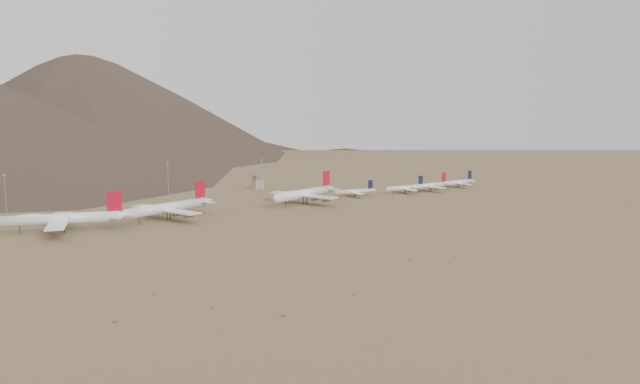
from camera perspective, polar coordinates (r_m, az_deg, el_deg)
ground at (r=414.84m, az=-0.69°, el=-1.82°), size 3000.00×3000.00×0.00m
mountain_ridge at (r=1256.21m, az=-26.20°, el=10.72°), size 4400.00×1000.00×300.00m
widebody_west at (r=375.31m, az=-22.51°, el=-2.28°), size 70.61×56.31×21.88m
widebody_centre at (r=397.21m, az=-13.78°, el=-1.40°), size 70.11×55.55×21.43m
widebody_east at (r=448.56m, az=-1.45°, el=-0.13°), size 70.03×55.56×21.46m
narrowbody_a at (r=484.68m, az=3.23°, el=0.05°), size 36.46×26.85×12.25m
narrowbody_b at (r=507.54m, az=7.89°, el=0.38°), size 40.34×29.31×13.36m
narrowbody_c at (r=522.44m, az=10.08°, el=0.59°), size 44.60×31.82×14.71m
narrowbody_d at (r=551.62m, az=12.54°, el=0.87°), size 41.44×29.53×13.68m
control_tower at (r=529.53m, az=-5.75°, el=0.83°), size 8.00×8.00×12.00m
mast_far_west at (r=456.14m, az=-26.83°, el=0.02°), size 2.00×0.60×25.70m
mast_west at (r=506.73m, az=-13.73°, el=1.34°), size 2.00×0.60×25.70m
mast_centre at (r=522.66m, az=-5.36°, el=1.72°), size 2.00×0.60×25.70m
mast_east at (r=581.83m, az=-0.34°, el=2.38°), size 2.00×0.60×25.70m
mast_far_east at (r=637.70m, az=7.52°, el=2.79°), size 2.00×0.60×25.70m
desert_scrub at (r=368.40m, az=11.87°, el=-3.16°), size 414.02×172.75×0.91m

